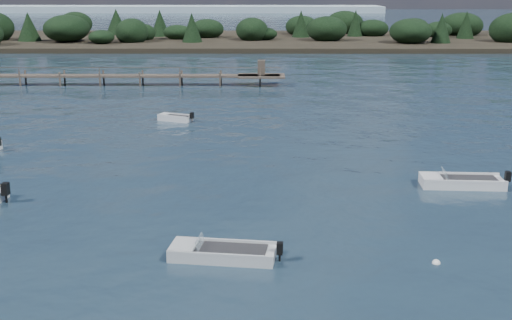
{
  "coord_description": "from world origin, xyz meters",
  "views": [
    {
      "loc": [
        3.76,
        -20.77,
        10.59
      ],
      "look_at": [
        3.59,
        14.0,
        1.0
      ],
      "focal_mm": 45.0,
      "sensor_mm": 36.0,
      "label": 1
    }
  ],
  "objects_px": {
    "tender_far_white": "(175,119)",
    "jetty": "(22,76)",
    "dinghy_mid_white_b": "(461,184)",
    "dinghy_mid_white_a": "(222,255)"
  },
  "relations": [
    {
      "from": "dinghy_mid_white_b",
      "to": "tender_far_white",
      "type": "xyz_separation_m",
      "value": [
        -17.65,
        17.04,
        -0.01
      ]
    },
    {
      "from": "dinghy_mid_white_b",
      "to": "dinghy_mid_white_a",
      "type": "bearing_deg",
      "value": -142.73
    },
    {
      "from": "dinghy_mid_white_b",
      "to": "dinghy_mid_white_a",
      "type": "height_order",
      "value": "dinghy_mid_white_b"
    },
    {
      "from": "jetty",
      "to": "dinghy_mid_white_a",
      "type": "bearing_deg",
      "value": -61.95
    },
    {
      "from": "dinghy_mid_white_b",
      "to": "tender_far_white",
      "type": "height_order",
      "value": "dinghy_mid_white_b"
    },
    {
      "from": "dinghy_mid_white_b",
      "to": "jetty",
      "type": "bearing_deg",
      "value": 135.64
    },
    {
      "from": "dinghy_mid_white_a",
      "to": "jetty",
      "type": "bearing_deg",
      "value": 118.05
    },
    {
      "from": "jetty",
      "to": "dinghy_mid_white_b",
      "type": "bearing_deg",
      "value": -44.36
    },
    {
      "from": "tender_far_white",
      "to": "jetty",
      "type": "relative_size",
      "value": 0.05
    },
    {
      "from": "tender_far_white",
      "to": "dinghy_mid_white_a",
      "type": "xyz_separation_m",
      "value": [
        5.23,
        -26.49,
        -0.01
      ]
    }
  ]
}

